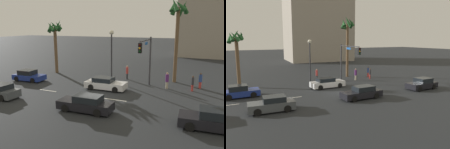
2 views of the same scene
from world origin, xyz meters
TOP-DOWN VIEW (x-y plane):
  - ground_plane at (0.00, 0.00)m, footprint 220.00×220.00m
  - lane_stripe_1 at (-12.11, 0.00)m, footprint 1.84×0.14m
  - lane_stripe_2 at (-5.82, 0.00)m, footprint 2.14×0.14m
  - lane_stripe_3 at (2.05, 0.00)m, footprint 2.28×0.14m
  - car_0 at (-10.97, 2.73)m, footprint 4.05×2.08m
  - car_1 at (0.96, -3.59)m, footprint 4.65×1.92m
  - car_2 at (10.38, -3.12)m, footprint 4.27×2.08m
  - car_3 at (-8.55, -3.72)m, footprint 4.11×1.91m
  - car_4 at (-0.36, 2.96)m, footprint 4.55×2.05m
  - traffic_signal at (3.69, 4.83)m, footprint 0.48×5.27m
  - streetlamp at (-1.33, 6.90)m, footprint 0.56×0.56m
  - pedestrian_0 at (5.78, 5.93)m, footprint 0.48×0.48m
  - pedestrian_1 at (9.16, 7.51)m, footprint 0.46×0.46m
  - pedestrian_2 at (8.46, 5.96)m, footprint 0.36×0.36m
  - pedestrian_3 at (0.22, 8.40)m, footprint 0.32×0.32m
  - palm_tree_0 at (6.11, 9.36)m, footprint 2.25×2.62m
  - palm_tree_1 at (-10.85, 8.35)m, footprint 2.39×2.34m
  - building_0 at (12.03, 39.12)m, footprint 18.56×14.73m

SIDE VIEW (x-z plane):
  - ground_plane at x=0.00m, z-range 0.00..0.00m
  - lane_stripe_1 at x=-12.11m, z-range 0.00..0.01m
  - lane_stripe_2 at x=-5.82m, z-range 0.00..0.01m
  - lane_stripe_3 at x=2.05m, z-range 0.00..0.01m
  - car_4 at x=-0.36m, z-range -0.04..1.29m
  - car_0 at x=-10.97m, z-range -0.06..1.31m
  - car_1 at x=0.96m, z-range -0.05..1.32m
  - car_3 at x=-8.55m, z-range -0.05..1.33m
  - car_2 at x=10.38m, z-range -0.06..1.37m
  - pedestrian_2 at x=8.46m, z-range 0.06..1.74m
  - pedestrian_1 at x=9.16m, z-range 0.04..1.79m
  - pedestrian_0 at x=5.78m, z-range 0.05..1.87m
  - pedestrian_3 at x=0.22m, z-range 0.07..1.87m
  - traffic_signal at x=3.69m, z-range 1.04..6.66m
  - streetlamp at x=-1.33m, z-range 1.25..7.57m
  - palm_tree_1 at x=-10.85m, z-range 1.85..9.56m
  - palm_tree_0 at x=6.11m, z-range 2.34..12.34m
  - building_0 at x=12.03m, z-range 0.00..34.30m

